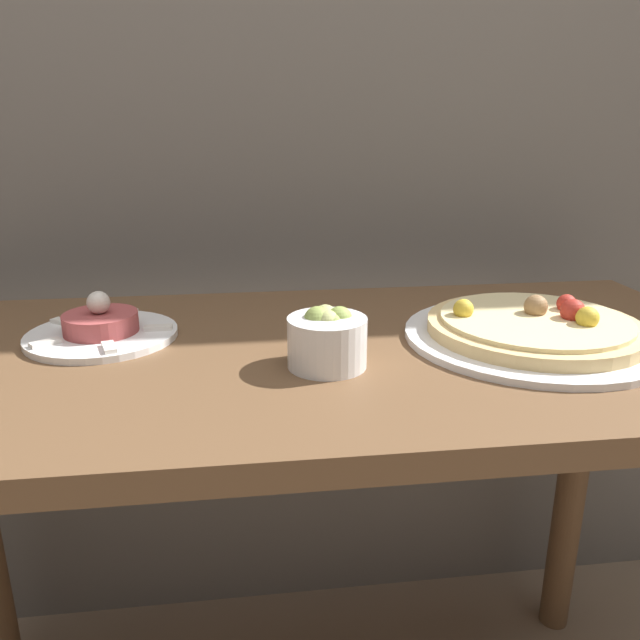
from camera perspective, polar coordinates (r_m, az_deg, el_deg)
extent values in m
cube|color=brown|center=(0.87, -1.32, -3.55)|extent=(1.28, 0.60, 0.03)
cylinder|color=brown|center=(1.43, 22.12, -13.14)|extent=(0.06, 0.06, 0.74)
cylinder|color=white|center=(0.95, 18.90, -1.44)|extent=(0.37, 0.37, 0.01)
cylinder|color=#E5C17F|center=(0.94, 18.98, -0.64)|extent=(0.30, 0.30, 0.02)
cylinder|color=beige|center=(0.94, 19.06, 0.07)|extent=(0.27, 0.27, 0.01)
sphere|color=gold|center=(0.92, 12.97, 0.98)|extent=(0.03, 0.03, 0.03)
sphere|color=#997047|center=(0.95, 19.13, 1.18)|extent=(0.03, 0.03, 0.03)
sphere|color=gold|center=(0.93, 23.26, 0.19)|extent=(0.03, 0.03, 0.03)
sphere|color=#B22D23|center=(0.99, 21.60, 1.39)|extent=(0.03, 0.03, 0.03)
sphere|color=#B22D23|center=(0.95, 22.11, 0.76)|extent=(0.03, 0.03, 0.03)
cylinder|color=white|center=(0.95, -19.30, -1.31)|extent=(0.21, 0.21, 0.01)
cylinder|color=#A84747|center=(0.95, -19.41, -0.23)|extent=(0.11, 0.11, 0.03)
sphere|color=silver|center=(0.94, -19.60, 1.53)|extent=(0.03, 0.03, 0.03)
cube|color=white|center=(0.94, -14.58, -0.68)|extent=(0.04, 0.02, 0.01)
cube|color=white|center=(1.02, -17.17, 0.55)|extent=(0.03, 0.04, 0.01)
cube|color=white|center=(1.01, -22.42, -0.14)|extent=(0.04, 0.04, 0.01)
cube|color=white|center=(0.92, -23.82, -1.93)|extent=(0.04, 0.04, 0.01)
cube|color=white|center=(0.88, -18.72, -2.38)|extent=(0.03, 0.04, 0.01)
cylinder|color=white|center=(0.79, 0.65, -2.05)|extent=(0.10, 0.10, 0.06)
sphere|color=#8EA34C|center=(0.78, 1.12, -0.27)|extent=(0.02, 0.02, 0.02)
sphere|color=#8EA34C|center=(0.79, -0.23, -0.01)|extent=(0.04, 0.04, 0.04)
sphere|color=#8EA34C|center=(0.79, 1.81, 0.10)|extent=(0.03, 0.03, 0.03)
sphere|color=#B7BC70|center=(0.78, 0.69, -0.17)|extent=(0.03, 0.03, 0.03)
sphere|color=#B7BC70|center=(0.80, 0.48, 0.30)|extent=(0.03, 0.03, 0.03)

